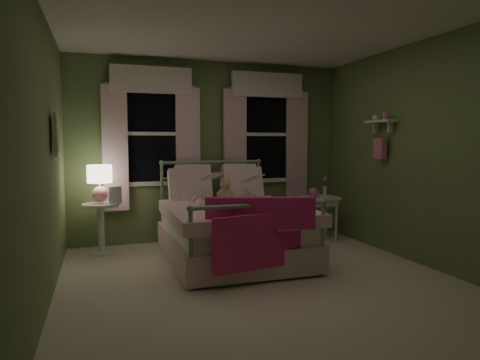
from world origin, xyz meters
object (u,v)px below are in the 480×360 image
object	(u,v)px
child_right	(242,181)
nightstand_right	(319,203)
bed	(231,227)
child_left	(201,177)
teddy_bear	(225,192)
table_lamp	(100,180)
nightstand_left	(101,221)

from	to	relation	value
child_right	nightstand_right	distance (m)	1.27
bed	child_right	size ratio (longest dim) A/B	2.90
bed	child_left	xyz separation A→B (m)	(-0.28, 0.42, 0.60)
nightstand_right	bed	bearing A→B (deg)	-161.04
child_right	teddy_bear	size ratio (longest dim) A/B	2.18
child_left	table_lamp	world-z (taller)	child_left
bed	child_right	xyz separation A→B (m)	(0.28, 0.42, 0.54)
bed	teddy_bear	bearing A→B (deg)	90.00
table_lamp	teddy_bear	bearing A→B (deg)	-17.30
child_left	nightstand_left	distance (m)	1.40
child_right	nightstand_right	xyz separation A→B (m)	(1.21, 0.09, -0.37)
teddy_bear	nightstand_right	bearing A→B (deg)	9.48
teddy_bear	nightstand_left	size ratio (longest dim) A/B	0.49
child_right	teddy_bear	world-z (taller)	child_right
child_left	child_right	world-z (taller)	child_left
child_left	teddy_bear	distance (m)	0.37
child_right	nightstand_left	distance (m)	1.90
child_left	nightstand_left	bearing A→B (deg)	0.27
child_right	teddy_bear	distance (m)	0.35
bed	child_right	distance (m)	0.74
table_lamp	bed	bearing A→B (deg)	-25.83
bed	nightstand_right	size ratio (longest dim) A/B	3.18
teddy_bear	nightstand_right	world-z (taller)	teddy_bear
bed	child_right	world-z (taller)	child_right
table_lamp	nightstand_right	xyz separation A→B (m)	(3.01, -0.23, -0.40)
teddy_bear	table_lamp	bearing A→B (deg)	162.70
child_right	teddy_bear	xyz separation A→B (m)	(-0.28, -0.16, -0.13)
table_lamp	nightstand_right	distance (m)	3.05
child_left	teddy_bear	world-z (taller)	child_left
bed	teddy_bear	size ratio (longest dim) A/B	6.33
teddy_bear	nightstand_right	size ratio (longest dim) A/B	0.50
nightstand_right	nightstand_left	bearing A→B (deg)	175.72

